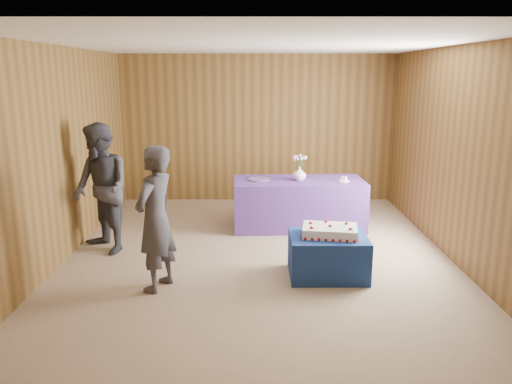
{
  "coord_description": "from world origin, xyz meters",
  "views": [
    {
      "loc": [
        -0.04,
        -6.25,
        2.36
      ],
      "look_at": [
        -0.03,
        0.1,
        0.84
      ],
      "focal_mm": 35.0,
      "sensor_mm": 36.0,
      "label": 1
    }
  ],
  "objects_px": {
    "serving_table": "(298,203)",
    "vase": "(299,174)",
    "cake_table": "(328,256)",
    "guest_right": "(101,189)",
    "sheet_cake": "(330,231)",
    "guest_left": "(155,219)"
  },
  "relations": [
    {
      "from": "sheet_cake",
      "to": "guest_right",
      "type": "relative_size",
      "value": 0.41
    },
    {
      "from": "guest_right",
      "to": "cake_table",
      "type": "bearing_deg",
      "value": 29.7
    },
    {
      "from": "serving_table",
      "to": "guest_left",
      "type": "xyz_separation_m",
      "value": [
        -1.77,
        -2.3,
        0.44
      ]
    },
    {
      "from": "sheet_cake",
      "to": "serving_table",
      "type": "bearing_deg",
      "value": 104.73
    },
    {
      "from": "serving_table",
      "to": "guest_right",
      "type": "xyz_separation_m",
      "value": [
        -2.71,
        -1.1,
        0.49
      ]
    },
    {
      "from": "sheet_cake",
      "to": "cake_table",
      "type": "bearing_deg",
      "value": -156.7
    },
    {
      "from": "cake_table",
      "to": "guest_right",
      "type": "xyz_separation_m",
      "value": [
        -2.9,
        0.85,
        0.62
      ]
    },
    {
      "from": "vase",
      "to": "guest_left",
      "type": "distance_m",
      "value": 2.88
    },
    {
      "from": "cake_table",
      "to": "guest_left",
      "type": "bearing_deg",
      "value": -170.01
    },
    {
      "from": "vase",
      "to": "serving_table",
      "type": "bearing_deg",
      "value": 100.59
    },
    {
      "from": "cake_table",
      "to": "guest_left",
      "type": "xyz_separation_m",
      "value": [
        -1.95,
        -0.35,
        0.56
      ]
    },
    {
      "from": "serving_table",
      "to": "guest_left",
      "type": "distance_m",
      "value": 2.94
    },
    {
      "from": "vase",
      "to": "guest_right",
      "type": "xyz_separation_m",
      "value": [
        -2.72,
        -1.07,
        0.01
      ]
    },
    {
      "from": "serving_table",
      "to": "vase",
      "type": "height_order",
      "value": "vase"
    },
    {
      "from": "guest_left",
      "to": "guest_right",
      "type": "bearing_deg",
      "value": -119.76
    },
    {
      "from": "guest_left",
      "to": "sheet_cake",
      "type": "bearing_deg",
      "value": 122.14
    },
    {
      "from": "vase",
      "to": "guest_right",
      "type": "height_order",
      "value": "guest_right"
    },
    {
      "from": "cake_table",
      "to": "serving_table",
      "type": "bearing_deg",
      "value": 95.28
    },
    {
      "from": "cake_table",
      "to": "serving_table",
      "type": "xyz_separation_m",
      "value": [
        -0.18,
        1.96,
        0.12
      ]
    },
    {
      "from": "serving_table",
      "to": "sheet_cake",
      "type": "relative_size",
      "value": 2.78
    },
    {
      "from": "cake_table",
      "to": "serving_table",
      "type": "distance_m",
      "value": 1.97
    },
    {
      "from": "sheet_cake",
      "to": "guest_left",
      "type": "relative_size",
      "value": 0.44
    }
  ]
}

